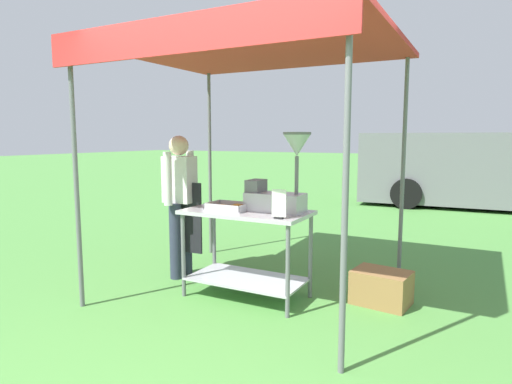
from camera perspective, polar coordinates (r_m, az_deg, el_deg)
ground_plane at (r=8.81m, az=15.59°, el=-3.51°), size 70.00×70.00×0.00m
stall_canopy at (r=4.38m, az=-0.65°, el=17.58°), size 2.72×2.39×2.48m
donut_cart at (r=4.33m, az=-1.24°, el=-5.81°), size 1.24×0.66×0.88m
donut_tray at (r=4.32m, az=-3.42°, el=-2.03°), size 0.41×0.29×0.07m
donut_fryer at (r=4.18m, az=3.17°, el=1.09°), size 0.63×0.28×0.76m
menu_sign at (r=3.84m, az=3.01°, el=-1.86°), size 0.13×0.05×0.26m
vendor at (r=5.01m, az=-9.85°, el=-0.83°), size 0.46×0.53×1.61m
supply_crate at (r=4.44m, az=16.07°, el=-11.90°), size 0.56×0.44×0.32m
van_grey at (r=11.21m, az=28.83°, el=2.63°), size 5.86×2.35×1.69m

